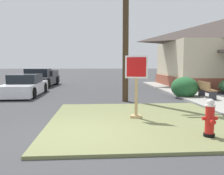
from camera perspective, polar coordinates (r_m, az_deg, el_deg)
The scene contains 11 objects.
ground_plane at distance 6.27m, azimuth -8.00°, elevation -11.73°, with size 160.00×160.00×0.00m, color #3D3D3F.
grass_corner_patch at distance 7.78m, azimuth 7.12°, elevation -7.93°, with size 5.89×5.83×0.08m, color olive.
sidewalk_strip at distance 13.63m, azimuth 20.43°, elevation -2.19°, with size 2.20×19.51×0.12m, color #9E9B93.
fire_hydrant at distance 6.29m, azimuth 22.89°, elevation -7.07°, with size 0.38×0.34×0.95m.
stop_sign at distance 7.74m, azimuth 5.98°, elevation -0.07°, with size 0.72×0.37×2.08m.
manhole_cover at distance 10.06m, azimuth -5.70°, elevation -4.92°, with size 0.70×0.70×0.02m, color black.
parked_sedan_white at distance 14.83m, azimuth -20.61°, elevation 0.31°, with size 1.95×4.51×1.25m.
pickup_truck_charcoal at distance 20.10m, azimuth -17.14°, elevation 2.02°, with size 2.37×5.38×1.48m.
street_bench at distance 12.93m, azimuth 22.07°, elevation -0.32°, with size 0.49×1.54×0.85m.
utility_pole at distance 11.85m, azimuth 3.40°, elevation 18.92°, with size 1.87×0.29×8.70m.
shrub_by_curb at distance 13.39m, azimuth 17.38°, elevation 0.04°, with size 1.46×1.46×1.17m, color #255E30.
Camera 1 is at (0.45, -5.96, 1.90)m, focal length 37.24 mm.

